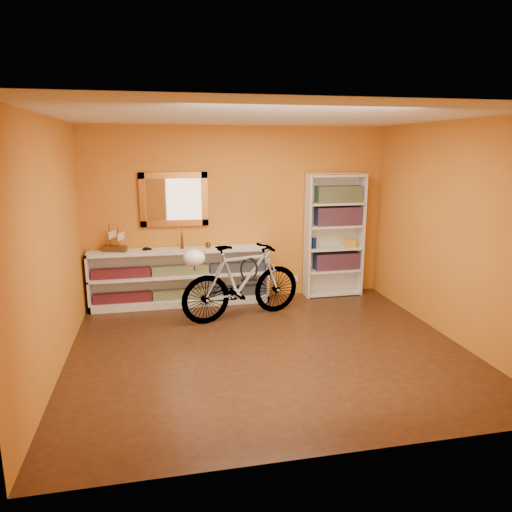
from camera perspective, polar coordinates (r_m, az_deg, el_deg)
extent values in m
cube|color=black|center=(5.61, 1.48, -11.14)|extent=(4.50, 4.00, 0.01)
cube|color=silver|center=(5.14, 1.66, 16.52)|extent=(4.50, 4.00, 0.01)
cube|color=#C46C1D|center=(7.16, -2.13, 5.02)|extent=(4.50, 0.01, 2.60)
cube|color=#C46C1D|center=(5.19, -23.43, 0.95)|extent=(0.01, 4.00, 2.60)
cube|color=#C46C1D|center=(6.14, 22.55, 2.72)|extent=(0.01, 4.00, 2.60)
cube|color=brown|center=(6.99, -9.84, 6.71)|extent=(0.98, 0.06, 0.78)
cube|color=silver|center=(7.55, 4.71, -2.74)|extent=(0.09, 0.02, 0.09)
cube|color=black|center=(7.11, -8.95, -4.54)|extent=(2.50, 0.13, 0.14)
cube|color=navy|center=(7.01, -9.05, -1.69)|extent=(2.50, 0.13, 0.14)
imported|color=black|center=(6.95, -12.97, 0.70)|extent=(0.00, 0.01, 0.00)
cone|color=#532B1C|center=(6.93, -8.89, 2.15)|extent=(0.05, 0.05, 0.31)
sphere|color=#532B1C|center=(6.98, -5.77, 1.35)|extent=(0.08, 0.08, 0.08)
cube|color=maroon|center=(7.55, 9.61, -0.59)|extent=(0.70, 0.22, 0.26)
cube|color=maroon|center=(7.41, 9.82, 4.76)|extent=(0.70, 0.22, 0.28)
cube|color=#1A535D|center=(7.38, 9.92, 7.33)|extent=(0.70, 0.22, 0.25)
cylinder|color=#163899|center=(7.33, 6.98, 1.56)|extent=(0.08, 0.08, 0.17)
cube|color=maroon|center=(7.32, 7.99, 7.09)|extent=(0.16, 0.16, 0.18)
cube|color=gold|center=(7.52, 11.22, 1.54)|extent=(0.17, 0.12, 0.13)
imported|color=silver|center=(6.41, -1.68, -3.05)|extent=(0.90, 1.82, 1.04)
ellipsoid|color=white|center=(6.07, -7.47, -0.24)|extent=(0.29, 0.27, 0.22)
torus|color=black|center=(6.42, -0.85, -1.60)|extent=(0.24, 0.03, 0.24)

